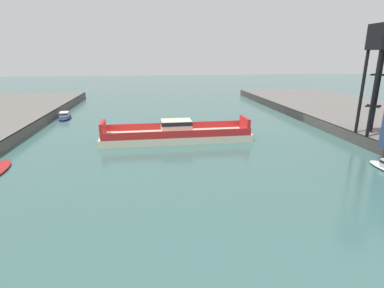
{
  "coord_description": "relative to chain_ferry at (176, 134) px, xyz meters",
  "views": [
    {
      "loc": [
        -5.04,
        -8.62,
        12.74
      ],
      "look_at": [
        0.0,
        27.77,
        2.0
      ],
      "focal_mm": 28.35,
      "sensor_mm": 36.0,
      "label": 1
    }
  ],
  "objects": [
    {
      "name": "chain_ferry",
      "position": [
        0.0,
        0.0,
        0.0
      ],
      "size": [
        23.18,
        6.32,
        3.3
      ],
      "color": "beige",
      "rests_on": "ground"
    },
    {
      "name": "moored_boat_mid_left",
      "position": [
        -21.8,
        20.16,
        -0.46
      ],
      "size": [
        3.35,
        7.49,
        1.46
      ],
      "color": "navy",
      "rests_on": "ground"
    },
    {
      "name": "crane_tower",
      "position": [
        27.69,
        -6.63,
        12.52
      ],
      "size": [
        3.17,
        3.17,
        15.17
      ],
      "color": "black",
      "rests_on": "quay_right"
    }
  ]
}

